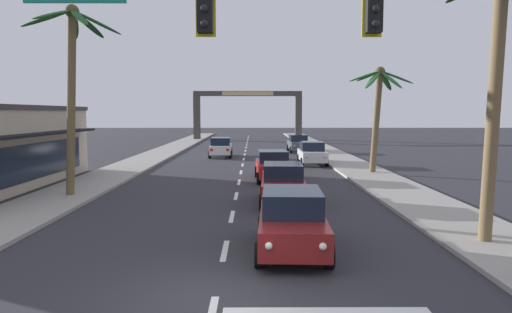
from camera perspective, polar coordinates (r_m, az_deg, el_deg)
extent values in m
plane|color=#2D2D33|center=(10.08, -5.02, -16.92)|extent=(220.00, 220.00, 0.00)
cube|color=#9E998E|center=(30.35, 13.03, -1.89)|extent=(3.20, 110.00, 0.14)
cube|color=#9E998E|center=(30.76, -16.55, -1.89)|extent=(3.20, 110.00, 0.14)
cube|color=silver|center=(13.34, -3.79, -11.27)|extent=(0.16, 2.00, 0.01)
cube|color=silver|center=(17.50, -2.94, -7.25)|extent=(0.16, 2.00, 0.01)
cube|color=silver|center=(21.71, -2.42, -4.78)|extent=(0.16, 2.00, 0.01)
cube|color=silver|center=(25.94, -2.08, -3.12)|extent=(0.16, 2.00, 0.01)
cube|color=silver|center=(30.19, -1.83, -1.92)|extent=(0.16, 2.00, 0.01)
cube|color=silver|center=(34.46, -1.64, -1.02)|extent=(0.16, 2.00, 0.01)
cube|color=silver|center=(38.73, -1.50, -0.32)|extent=(0.16, 2.00, 0.01)
cube|color=silver|center=(43.00, -1.38, 0.24)|extent=(0.16, 2.00, 0.01)
cube|color=silver|center=(47.28, -1.29, 0.70)|extent=(0.16, 2.00, 0.01)
cube|color=silver|center=(51.56, -1.21, 1.09)|extent=(0.16, 2.00, 0.01)
cube|color=silver|center=(55.84, -1.14, 1.41)|extent=(0.16, 2.00, 0.01)
cube|color=silver|center=(60.13, -1.08, 1.69)|extent=(0.16, 2.00, 0.01)
cube|color=silver|center=(64.41, -1.03, 1.93)|extent=(0.16, 2.00, 0.01)
cube|color=silver|center=(68.70, -0.99, 2.15)|extent=(0.16, 2.00, 0.01)
cube|color=silver|center=(72.99, -0.95, 2.33)|extent=(0.16, 2.00, 0.01)
cube|color=silver|center=(77.28, -0.92, 2.50)|extent=(0.16, 2.00, 0.01)
cube|color=silver|center=(9.60, 8.57, -18.12)|extent=(4.00, 0.44, 0.01)
cube|color=black|center=(10.49, 14.11, 16.80)|extent=(0.32, 0.26, 0.92)
sphere|color=black|center=(10.35, 14.31, 16.95)|extent=(0.17, 0.17, 0.17)
sphere|color=black|center=(10.30, 14.27, 15.31)|extent=(0.17, 0.17, 0.17)
cube|color=yellow|center=(10.64, 13.88, 16.63)|extent=(0.42, 0.03, 1.04)
cube|color=black|center=(10.23, -6.20, 17.22)|extent=(0.32, 0.26, 0.92)
sphere|color=black|center=(10.10, -6.29, 17.38)|extent=(0.17, 0.17, 0.17)
sphere|color=black|center=(10.04, -6.27, 15.71)|extent=(0.17, 0.17, 0.17)
cube|color=yellow|center=(10.39, -6.11, 17.03)|extent=(0.42, 0.03, 1.04)
cube|color=maroon|center=(13.14, 4.37, -8.48)|extent=(1.94, 4.37, 0.72)
cube|color=black|center=(13.14, 4.37, -5.45)|extent=(1.69, 2.26, 0.64)
cylinder|color=black|center=(11.94, 8.87, -11.75)|extent=(0.25, 0.65, 0.64)
cylinder|color=black|center=(11.86, 0.39, -11.80)|extent=(0.25, 0.65, 0.64)
cylinder|color=black|center=(14.66, 7.55, -8.51)|extent=(0.25, 0.65, 0.64)
cylinder|color=black|center=(14.59, 0.71, -8.52)|extent=(0.25, 0.65, 0.64)
sphere|color=#F9EFC6|center=(11.07, 8.10, -10.73)|extent=(0.18, 0.18, 0.18)
sphere|color=#F9EFC6|center=(11.01, 1.55, -10.77)|extent=(0.18, 0.18, 0.18)
cube|color=red|center=(15.26, 6.54, -6.17)|extent=(0.24, 0.07, 0.20)
cube|color=red|center=(15.21, 1.55, -6.17)|extent=(0.24, 0.07, 0.20)
cube|color=red|center=(19.82, 3.28, -3.78)|extent=(1.91, 4.36, 0.72)
cube|color=black|center=(19.87, 3.28, -1.77)|extent=(1.67, 2.25, 0.64)
cylinder|color=black|center=(18.53, 6.08, -5.57)|extent=(0.24, 0.65, 0.64)
cylinder|color=black|center=(18.48, 0.71, -5.57)|extent=(0.24, 0.65, 0.64)
cylinder|color=black|center=(21.32, 5.49, -4.13)|extent=(0.24, 0.65, 0.64)
cylinder|color=black|center=(21.27, 0.84, -4.13)|extent=(0.24, 0.65, 0.64)
sphere|color=#F9EFC6|center=(17.70, 5.50, -4.63)|extent=(0.18, 0.18, 0.18)
sphere|color=#F9EFC6|center=(17.65, 1.47, -4.63)|extent=(0.18, 0.18, 0.18)
cube|color=red|center=(21.96, 4.84, -2.63)|extent=(0.24, 0.07, 0.20)
cube|color=red|center=(21.93, 1.39, -2.62)|extent=(0.24, 0.07, 0.20)
cube|color=red|center=(26.55, 2.06, -1.45)|extent=(1.92, 4.36, 0.72)
cube|color=black|center=(26.63, 2.03, 0.04)|extent=(1.68, 2.26, 0.64)
cylinder|color=black|center=(25.28, 4.26, -2.63)|extent=(0.24, 0.65, 0.64)
cylinder|color=black|center=(25.14, 0.35, -2.66)|extent=(0.24, 0.65, 0.64)
cylinder|color=black|center=(28.08, 3.58, -1.83)|extent=(0.24, 0.65, 0.64)
cylinder|color=black|center=(27.95, 0.06, -1.85)|extent=(0.24, 0.65, 0.64)
sphere|color=#F9EFC6|center=(24.45, 3.91, -1.86)|extent=(0.18, 0.18, 0.18)
sphere|color=#F9EFC6|center=(24.35, 1.00, -1.88)|extent=(0.18, 0.18, 0.18)
cube|color=red|center=(28.73, 3.03, -0.74)|extent=(0.24, 0.07, 0.20)
cube|color=red|center=(28.64, 0.40, -0.75)|extent=(0.24, 0.07, 0.20)
cube|color=silver|center=(40.78, -4.28, 0.91)|extent=(1.87, 4.34, 0.72)
cube|color=black|center=(40.59, -4.30, 1.85)|extent=(1.65, 2.24, 0.64)
cylinder|color=black|center=(42.27, -5.36, 0.56)|extent=(0.24, 0.65, 0.64)
cylinder|color=black|center=(42.20, -3.02, 0.57)|extent=(0.24, 0.65, 0.64)
cylinder|color=black|center=(39.45, -5.62, 0.22)|extent=(0.24, 0.65, 0.64)
cylinder|color=black|center=(39.37, -3.11, 0.23)|extent=(0.24, 0.65, 0.64)
sphere|color=#B2B2AD|center=(42.97, -4.98, 1.23)|extent=(0.18, 0.18, 0.18)
sphere|color=#B2B2AD|center=(42.92, -3.33, 1.24)|extent=(0.18, 0.18, 0.18)
cube|color=red|center=(38.66, -5.40, 0.80)|extent=(0.24, 0.07, 0.20)
cube|color=red|center=(38.60, -3.44, 0.81)|extent=(0.24, 0.07, 0.20)
cube|color=silver|center=(34.90, 6.79, 0.14)|extent=(1.76, 4.30, 0.72)
cube|color=black|center=(35.00, 6.77, 1.27)|extent=(1.60, 2.20, 0.64)
cylinder|color=black|center=(33.66, 8.54, -0.69)|extent=(0.22, 0.64, 0.64)
cylinder|color=black|center=(33.44, 5.62, -0.70)|extent=(0.22, 0.64, 0.64)
cylinder|color=black|center=(36.45, 7.85, -0.22)|extent=(0.22, 0.64, 0.64)
cylinder|color=black|center=(36.25, 5.15, -0.22)|extent=(0.22, 0.64, 0.64)
sphere|color=#B2B2AD|center=(32.84, 8.33, -0.06)|extent=(0.18, 0.18, 0.18)
sphere|color=#B2B2AD|center=(32.68, 6.18, -0.06)|extent=(0.18, 0.18, 0.18)
cube|color=red|center=(37.12, 7.39, 0.59)|extent=(0.24, 0.06, 0.20)
cube|color=red|center=(36.96, 5.36, 0.60)|extent=(0.24, 0.06, 0.20)
cube|color=#4C515B|center=(45.93, 5.13, 1.39)|extent=(1.87, 4.34, 0.72)
cube|color=black|center=(46.04, 5.11, 2.25)|extent=(1.66, 2.24, 0.64)
cylinder|color=black|center=(44.67, 6.44, 0.81)|extent=(0.24, 0.65, 0.64)
cylinder|color=black|center=(44.45, 4.24, 0.81)|extent=(0.24, 0.65, 0.64)
cylinder|color=black|center=(47.47, 5.95, 1.08)|extent=(0.24, 0.65, 0.64)
cylinder|color=black|center=(47.27, 3.88, 1.08)|extent=(0.24, 0.65, 0.64)
sphere|color=#B2B2AD|center=(43.86, 6.27, 1.30)|extent=(0.18, 0.18, 0.18)
sphere|color=#B2B2AD|center=(43.70, 4.66, 1.30)|extent=(0.18, 0.18, 0.18)
cube|color=red|center=(48.15, 5.60, 1.69)|extent=(0.24, 0.07, 0.20)
cube|color=red|center=(47.99, 4.04, 1.69)|extent=(0.24, 0.07, 0.20)
cylinder|color=brown|center=(22.51, -21.46, 5.64)|extent=(0.74, 0.36, 8.17)
ellipsoid|color=#1E5123|center=(22.59, -18.68, 15.11)|extent=(2.16, 0.70, 1.13)
ellipsoid|color=#1E5123|center=(23.60, -19.61, 14.79)|extent=(1.10, 2.18, 1.02)
ellipsoid|color=#1E5123|center=(23.82, -21.18, 14.58)|extent=(1.04, 2.17, 1.07)
ellipsoid|color=#1E5123|center=(23.08, -24.03, 15.02)|extent=(2.24, 0.66, 0.89)
ellipsoid|color=#1E5123|center=(22.04, -23.35, 15.53)|extent=(1.23, 2.19, 0.90)
ellipsoid|color=#1E5123|center=(21.79, -20.62, 15.51)|extent=(1.57, 1.99, 1.07)
sphere|color=#4C4223|center=(22.86, -21.36, 16.06)|extent=(0.60, 0.60, 0.60)
cylinder|color=brown|center=(14.90, 26.80, 4.86)|extent=(0.55, 0.37, 7.68)
cylinder|color=brown|center=(30.06, 14.33, 3.87)|extent=(0.74, 0.38, 6.28)
ellipsoid|color=#236028|center=(30.26, 16.68, 9.19)|extent=(2.07, 0.78, 0.93)
ellipsoid|color=#236028|center=(31.01, 15.41, 8.83)|extent=(1.46, 1.76, 1.24)
ellipsoid|color=#236028|center=(30.92, 13.40, 9.45)|extent=(1.42, 2.02, 0.65)
ellipsoid|color=#236028|center=(29.74, 13.02, 9.47)|extent=(2.11, 0.80, 0.81)
ellipsoid|color=#236028|center=(29.37, 13.97, 9.03)|extent=(1.55, 1.66, 1.28)
ellipsoid|color=#236028|center=(29.53, 16.02, 8.96)|extent=(1.28, 1.82, 1.28)
sphere|color=#4C4223|center=(30.20, 14.80, 9.91)|extent=(0.60, 0.60, 0.60)
cube|color=black|center=(25.20, -24.94, 2.46)|extent=(1.00, 13.67, 0.12)
cube|color=black|center=(25.48, -25.69, -0.64)|extent=(0.06, 12.86, 1.80)
cube|color=#423D38|center=(67.04, -7.17, 4.65)|extent=(0.90, 0.90, 6.14)
cube|color=#423D38|center=(66.87, 5.16, 4.67)|extent=(0.90, 0.90, 6.14)
cube|color=#423D38|center=(66.62, -1.02, 7.63)|extent=(15.24, 0.60, 0.70)
cube|color=tan|center=(66.30, -1.02, 7.64)|extent=(7.17, 0.08, 0.56)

